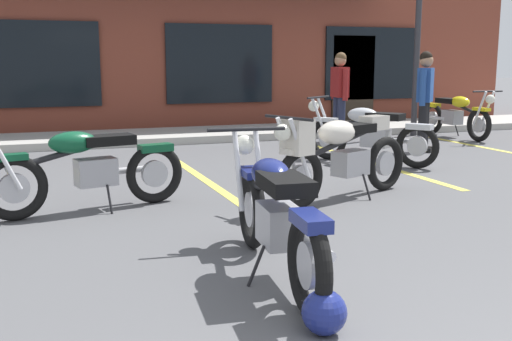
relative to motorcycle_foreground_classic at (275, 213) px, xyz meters
The scene contains 12 objects.
ground_plane 0.99m from the motorcycle_foreground_classic, 56.76° to the left, with size 80.00×80.00×0.00m, color #515154.
sidewalk_kerb 7.94m from the motorcycle_foreground_classic, 86.55° to the left, with size 22.00×1.80×0.14m, color #A8A59E.
brick_storefront_building 12.07m from the motorcycle_foreground_classic, 87.71° to the left, with size 18.84×6.43×4.04m.
painted_stall_lines 4.36m from the motorcycle_foreground_classic, 83.69° to the left, with size 11.02×4.80×0.01m.
motorcycle_foreground_classic is the anchor object (origin of this frame).
motorcycle_black_cruiser 2.52m from the motorcycle_foreground_classic, 52.19° to the left, with size 2.01×1.08×0.98m.
motorcycle_silver_naked 5.12m from the motorcycle_foreground_classic, 52.33° to the left, with size 1.44×1.82×0.98m.
motorcycle_blue_standard 8.92m from the motorcycle_foreground_classic, 44.43° to the left, with size 0.66×2.11×0.98m.
motorcycle_green_cafe_racer 2.66m from the motorcycle_foreground_classic, 114.33° to the left, with size 2.09×0.84×0.98m.
person_in_black_shirt 6.70m from the motorcycle_foreground_classic, 46.25° to the left, with size 0.49×0.50×1.68m.
person_in_shorts_foreground 7.63m from the motorcycle_foreground_classic, 59.05° to the left, with size 0.29×0.60×1.68m.
helmet_on_pavement 1.05m from the motorcycle_foreground_classic, 95.74° to the right, with size 0.26×0.26×0.26m.
Camera 1 is at (-2.05, -1.19, 1.52)m, focal length 43.23 mm.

